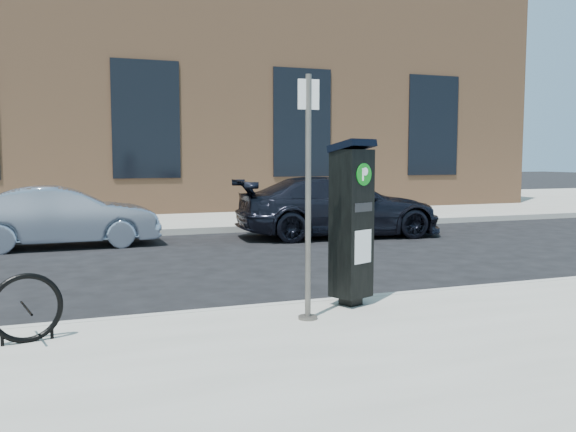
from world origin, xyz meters
name	(u,v)px	position (x,y,z in m)	size (l,w,h in m)	color
ground	(283,315)	(0.00, 0.00, 0.00)	(120.00, 120.00, 0.00)	black
sidewalk_far	(140,212)	(0.00, 14.00, 0.07)	(60.00, 12.00, 0.15)	gray
curb_near	(283,309)	(0.00, -0.02, 0.07)	(60.00, 0.12, 0.16)	#9E9B93
curb_far	(170,232)	(0.00, 8.02, 0.07)	(60.00, 0.12, 0.16)	#9E9B93
building	(128,96)	(0.00, 17.00, 4.15)	(28.00, 10.05, 8.25)	#996845
parking_kiosk	(351,221)	(0.72, -0.35, 1.14)	(0.56, 0.53, 1.92)	black
sign_pole	(308,200)	(0.01, -0.77, 1.42)	(0.23, 0.21, 2.56)	#56504C
bike_rack	(26,308)	(-2.75, -0.63, 0.47)	(0.65, 0.19, 0.66)	black
car_silver	(63,217)	(-2.40, 6.81, 0.63)	(1.34, 3.85, 1.27)	gray
car_dark	(339,207)	(3.72, 6.40, 0.71)	(1.98, 4.87, 1.41)	black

